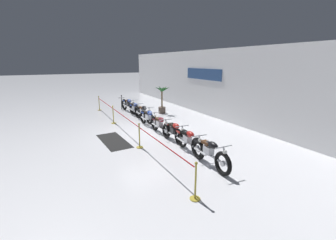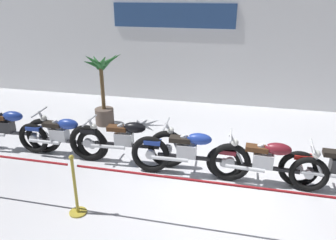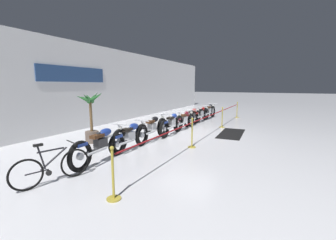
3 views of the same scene
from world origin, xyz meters
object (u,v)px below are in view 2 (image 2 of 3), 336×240
motorcycle_black_2 (127,142)px  stanchion_far_left (112,177)px  motorcycle_blue_3 (190,154)px  motorcycle_blue_0 (8,130)px  stanchion_mid_left (76,194)px  potted_palm_left_of_row (103,89)px  motorcycle_blue_1 (62,137)px  motorcycle_maroon_4 (266,163)px

motorcycle_black_2 → stanchion_far_left: size_ratio=0.20×
motorcycle_blue_3 → motorcycle_blue_0: bearing=177.2°
motorcycle_black_2 → stanchion_mid_left: stanchion_mid_left is taller
motorcycle_black_2 → stanchion_far_left: stanchion_far_left is taller
motorcycle_blue_0 → potted_palm_left_of_row: bearing=52.6°
motorcycle_blue_0 → motorcycle_blue_1: motorcycle_blue_0 is taller
motorcycle_blue_0 → motorcycle_maroon_4: bearing=-2.0°
motorcycle_blue_0 → potted_palm_left_of_row: potted_palm_left_of_row is taller
motorcycle_black_2 → stanchion_far_left: (0.40, -1.74, 0.27)m
motorcycle_maroon_4 → stanchion_far_left: 2.81m
motorcycle_blue_0 → motorcycle_blue_1: bearing=-0.5°
motorcycle_blue_1 → motorcycle_maroon_4: size_ratio=0.97×
stanchion_mid_left → motorcycle_blue_3: bearing=44.5°
motorcycle_blue_3 → stanchion_mid_left: size_ratio=2.18×
motorcycle_blue_3 → stanchion_mid_left: bearing=-135.5°
motorcycle_blue_1 → motorcycle_blue_3: 2.79m
motorcycle_blue_0 → motorcycle_blue_3: bearing=-2.8°
potted_palm_left_of_row → stanchion_mid_left: size_ratio=1.87×
motorcycle_blue_0 → stanchion_far_left: (3.17, -1.74, 0.27)m
motorcycle_blue_0 → motorcycle_blue_3: 4.11m
motorcycle_blue_3 → stanchion_far_left: (-0.93, -1.54, 0.28)m
motorcycle_blue_1 → potted_palm_left_of_row: 1.99m
motorcycle_black_2 → motorcycle_maroon_4: motorcycle_black_2 is taller
stanchion_far_left → stanchion_mid_left: (-0.63, 0.00, -0.40)m
potted_palm_left_of_row → stanchion_mid_left: (1.08, -3.64, -0.63)m
motorcycle_blue_1 → motorcycle_blue_3: size_ratio=0.92×
motorcycle_blue_1 → stanchion_far_left: bearing=-43.0°
motorcycle_blue_3 → stanchion_far_left: bearing=-121.2°
motorcycle_blue_3 → stanchion_mid_left: (-1.56, -1.54, -0.12)m
motorcycle_blue_0 → stanchion_far_left: 3.63m
motorcycle_blue_3 → motorcycle_maroon_4: 1.40m
motorcycle_blue_0 → motorcycle_blue_1: 1.32m
motorcycle_blue_0 → motorcycle_black_2: 2.77m
stanchion_far_left → stanchion_mid_left: 0.75m
potted_palm_left_of_row → stanchion_far_left: size_ratio=0.16×
motorcycle_blue_1 → potted_palm_left_of_row: potted_palm_left_of_row is taller
motorcycle_blue_3 → stanchion_far_left: 1.82m
motorcycle_blue_1 → stanchion_mid_left: stanchion_mid_left is taller
motorcycle_maroon_4 → stanchion_far_left: (-2.33, -1.55, 0.30)m
potted_palm_left_of_row → motorcycle_blue_3: bearing=-38.5°
motorcycle_black_2 → motorcycle_blue_3: motorcycle_black_2 is taller
motorcycle_maroon_4 → stanchion_far_left: size_ratio=0.17×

